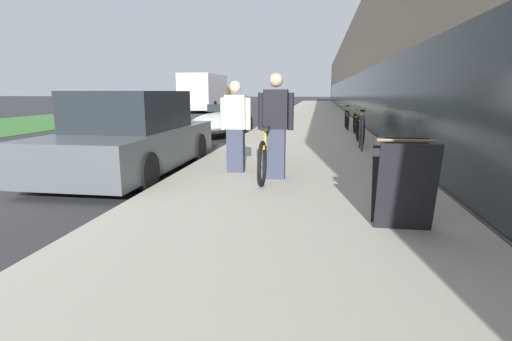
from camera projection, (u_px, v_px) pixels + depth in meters
The scene contains 14 objects.
sidewalk_slab at pixel (314, 115), 24.27m from camera, with size 4.11×70.00×0.14m.
storefront_facade at pixel (410, 73), 30.41m from camera, with size 10.01×70.00×5.67m.
lawn_strip at pixel (135, 111), 30.21m from camera, with size 7.18×70.00×0.03m.
tandem_bicycle at pixel (270, 153), 6.62m from camera, with size 0.52×2.49×0.84m.
person_rider at pixel (276, 127), 6.20m from camera, with size 0.56×0.22×1.63m.
person_bystander at pixel (236, 127), 6.73m from camera, with size 0.52×0.20×1.53m.
bike_rack_hoop at pixel (362, 128), 9.33m from camera, with size 0.05×0.60×0.84m.
cruiser_bike_nearest at pixel (360, 129), 10.49m from camera, with size 0.52×1.79×0.91m.
cruiser_bike_middle at pixel (356, 123), 12.54m from camera, with size 0.52×1.73×0.87m.
cruiser_bike_farthest at pixel (347, 119), 14.57m from camera, with size 0.52×1.68×0.88m.
sandwich_board_sign at pixel (403, 183), 4.02m from camera, with size 0.56×0.56×0.90m.
parked_sedan_curbside at pixel (133, 136), 7.41m from camera, with size 1.88×4.45×1.51m.
vintage_roadster_curbside at pixel (220, 123), 13.41m from camera, with size 1.75×4.26×1.05m.
moving_truck at pixel (206, 93), 29.79m from camera, with size 2.28×7.46×2.70m.
Camera 1 is at (6.09, -3.72, 1.50)m, focal length 28.00 mm.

